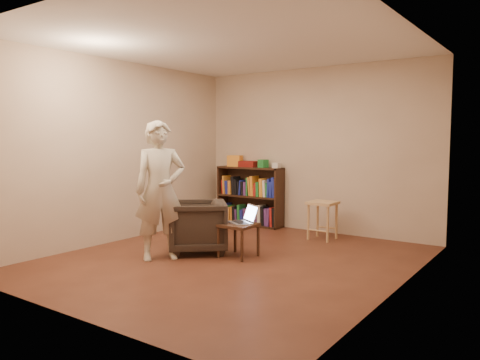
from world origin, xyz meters
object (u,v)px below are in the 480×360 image
Objects in this scene: bookshelf at (250,199)px; stool at (323,209)px; side_table at (238,229)px; person at (160,190)px; laptop at (245,219)px; armchair at (197,226)px.

bookshelf reaches higher than stool.
side_table is 1.08m from person.
person reaches higher than side_table.
bookshelf is at bearing 120.03° from side_table.
person is at bearing -105.23° from laptop.
armchair is at bearing -170.47° from side_table.
armchair is 0.75m from person.
person is (-1.14, -2.19, 0.40)m from stool.
side_table is at bearing -86.96° from laptop.
side_table is at bearing -59.97° from bookshelf.
armchair is (-1.00, -1.65, -0.12)m from stool.
stool is 2.50m from person.
laptop is at bearing -104.19° from stool.
bookshelf is 2.80× the size of laptop.
side_table is (0.59, 0.10, 0.01)m from armchair.
bookshelf reaches higher than side_table.
armchair is at bearing -121.30° from stool.
person reaches higher than bookshelf.
bookshelf reaches higher than laptop.
laptop is 1.11m from person.
laptop is at bearing -58.03° from bookshelf.
laptop is at bearing -12.49° from person.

